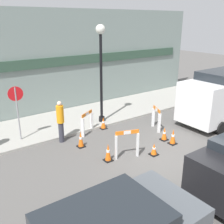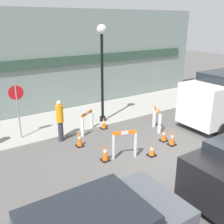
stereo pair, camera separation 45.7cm
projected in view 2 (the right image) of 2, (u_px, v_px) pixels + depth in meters
The scene contains 15 objects.
ground_plane at pixel (176, 168), 9.21m from camera, with size 60.00×60.00×0.00m, color #565451.
sidewalk_slab at pixel (91, 115), 14.08m from camera, with size 18.00×3.41×0.11m.
storefront_facade at pixel (74, 61), 14.58m from camera, with size 18.00×0.22×5.50m.
streetlamp_post at pixel (102, 61), 12.17m from camera, with size 0.44×0.44×4.63m.
stop_sign at pixel (17, 104), 10.79m from camera, with size 0.60×0.10×2.30m.
barricade_0 at pixel (157, 119), 12.15m from camera, with size 0.45×0.81×1.08m.
barricade_1 at pixel (87, 122), 11.83m from camera, with size 0.83×0.55×1.03m.
barricade_2 at pixel (124, 143), 9.67m from camera, with size 0.90×0.44×1.10m.
traffic_cone_0 at pixel (105, 152), 9.56m from camera, with size 0.30×0.30×0.69m.
traffic_cone_1 at pixel (79, 139), 10.66m from camera, with size 0.30×0.30×0.68m.
traffic_cone_2 at pixel (152, 150), 9.95m from camera, with size 0.30×0.30×0.48m.
traffic_cone_3 at pixel (164, 135), 11.15m from camera, with size 0.30×0.30×0.59m.
traffic_cone_4 at pixel (104, 123), 12.44m from camera, with size 0.30×0.30×0.58m.
traffic_cone_5 at pixel (172, 138), 10.77m from camera, with size 0.30×0.30×0.66m.
person_worker at pixel (60, 119), 10.93m from camera, with size 0.40×0.40×1.80m.
Camera 2 is at (-6.30, -5.47, 4.90)m, focal length 42.00 mm.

